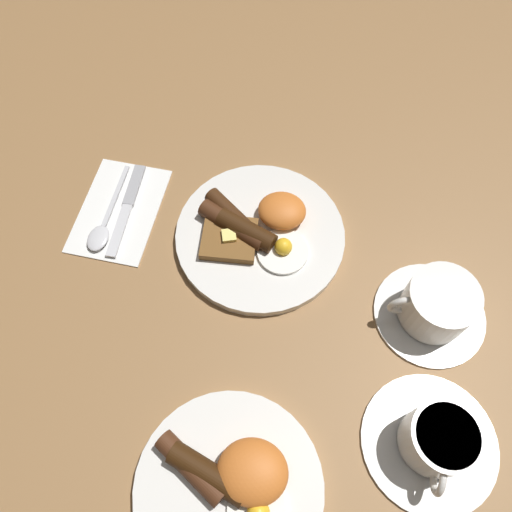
{
  "coord_description": "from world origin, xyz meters",
  "views": [
    {
      "loc": [
        -0.05,
        0.36,
        0.66
      ],
      "look_at": [
        -0.0,
        0.04,
        0.03
      ],
      "focal_mm": 35.0,
      "sensor_mm": 36.0,
      "label": 1
    }
  ],
  "objects": [
    {
      "name": "teacup_near",
      "position": [
        -0.25,
        0.08,
        0.03
      ],
      "size": [
        0.15,
        0.15,
        0.07
      ],
      "color": "silver",
      "rests_on": "ground_plane"
    },
    {
      "name": "spoon",
      "position": [
        0.24,
        0.03,
        0.01
      ],
      "size": [
        0.03,
        0.16,
        0.01
      ],
      "rotation": [
        0.0,
        0.0,
        1.52
      ],
      "color": "silver",
      "rests_on": "napkin"
    },
    {
      "name": "teacup_far",
      "position": [
        -0.25,
        0.26,
        0.03
      ],
      "size": [
        0.17,
        0.17,
        0.07
      ],
      "color": "silver",
      "rests_on": "ground_plane"
    },
    {
      "name": "ground_plane",
      "position": [
        0.0,
        0.0,
        0.0
      ],
      "size": [
        3.0,
        3.0,
        0.0
      ],
      "primitive_type": "plane",
      "color": "olive"
    },
    {
      "name": "breakfast_plate_near",
      "position": [
        0.0,
        -0.0,
        0.01
      ],
      "size": [
        0.25,
        0.25,
        0.05
      ],
      "color": "silver",
      "rests_on": "ground_plane"
    },
    {
      "name": "knife",
      "position": [
        0.21,
        -0.02,
        0.01
      ],
      "size": [
        0.02,
        0.17,
        0.01
      ],
      "rotation": [
        0.0,
        0.0,
        1.57
      ],
      "color": "silver",
      "rests_on": "napkin"
    },
    {
      "name": "breakfast_plate_far",
      "position": [
        -0.02,
        0.34,
        0.02
      ],
      "size": [
        0.23,
        0.23,
        0.05
      ],
      "color": "silver",
      "rests_on": "ground_plane"
    },
    {
      "name": "napkin",
      "position": [
        0.22,
        -0.01,
        0.0
      ],
      "size": [
        0.13,
        0.18,
        0.01
      ],
      "primitive_type": "cube",
      "rotation": [
        0.0,
        0.0,
        -0.05
      ],
      "color": "white",
      "rests_on": "ground_plane"
    }
  ]
}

